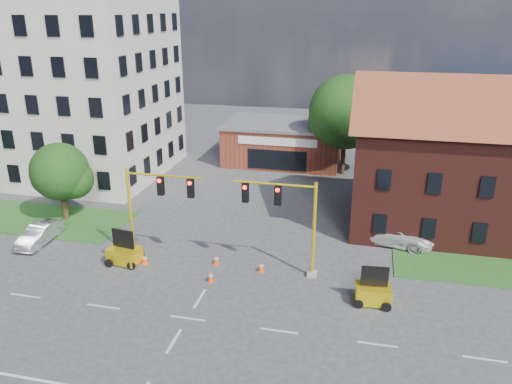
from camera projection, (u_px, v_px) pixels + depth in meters
The scene contains 18 objects.
ground at pixel (188, 318), 26.90m from camera, with size 120.00×120.00×0.00m, color #3C3C3F.
grass_verge_ne at pixel (508, 273), 31.34m from camera, with size 14.00×4.00×0.08m, color #24541F.
lane_markings at pixel (166, 354), 24.15m from camera, with size 60.00×36.00×0.01m, color silver, non-canonical shape.
office_block at pixel (64, 68), 47.49m from camera, with size 18.40×15.40×20.60m.
brick_shop at pixel (284, 142), 53.54m from camera, with size 12.40×8.40×4.30m.
townhouse_row at pixel (499, 153), 35.69m from camera, with size 21.00×11.00×11.50m.
tree_large at pixel (350, 115), 48.12m from camera, with size 7.54×7.18×9.82m.
tree_nw_front at pixel (63, 174), 38.11m from camera, with size 4.64×4.42×6.19m.
signal_mast_west at pixel (153, 204), 31.92m from camera, with size 5.30×0.60×6.20m.
signal_mast_east at pixel (287, 216), 30.10m from camera, with size 5.30×0.60×6.20m.
trailer_west at pixel (125, 253), 32.44m from camera, with size 2.19×1.63×2.28m.
trailer_east at pixel (373, 292), 28.05m from camera, with size 2.06×1.47×2.21m.
cone_a at pixel (216, 259), 32.45m from camera, with size 0.40×0.40×0.70m.
cone_b at pixel (145, 259), 32.50m from camera, with size 0.40×0.40×0.70m.
cone_c at pixel (211, 277), 30.37m from camera, with size 0.40×0.40×0.70m.
cone_d at pixel (261, 267), 31.52m from camera, with size 0.40×0.40×0.70m.
pickup_white at pixel (394, 233), 35.24m from camera, with size 2.64×5.72×1.59m, color silver.
sedan_silver_front at pixel (40, 234), 35.25m from camera, with size 1.46×4.20×1.38m, color #9D9FA4.
Camera 1 is at (8.68, -21.43, 15.77)m, focal length 35.00 mm.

